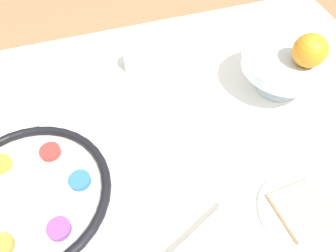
% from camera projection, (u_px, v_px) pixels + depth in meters
% --- Properties ---
extents(dining_table, '(1.45, 0.98, 0.71)m').
position_uv_depth(dining_table, '(151.00, 219.00, 1.02)').
color(dining_table, white).
rests_on(dining_table, ground_plane).
extents(seder_plate, '(0.34, 0.34, 0.03)m').
position_uv_depth(seder_plate, '(28.00, 195.00, 0.67)').
color(seder_plate, silver).
rests_on(seder_plate, dining_table).
extents(fruit_stand, '(0.21, 0.21, 0.11)m').
position_uv_depth(fruit_stand, '(284.00, 64.00, 0.81)').
color(fruit_stand, silver).
rests_on(fruit_stand, dining_table).
extents(orange_fruit, '(0.08, 0.08, 0.08)m').
position_uv_depth(orange_fruit, '(310.00, 50.00, 0.74)').
color(orange_fruit, orange).
rests_on(orange_fruit, fruit_stand).
extents(bread_plate, '(0.18, 0.18, 0.02)m').
position_uv_depth(bread_plate, '(303.00, 210.00, 0.66)').
color(bread_plate, silver).
rests_on(bread_plate, dining_table).
extents(napkin_roll, '(0.17, 0.11, 0.04)m').
position_uv_depth(napkin_roll, '(204.00, 239.00, 0.61)').
color(napkin_roll, white).
rests_on(napkin_roll, dining_table).
extents(cup_near, '(0.07, 0.07, 0.06)m').
position_uv_depth(cup_near, '(310.00, 51.00, 0.92)').
color(cup_near, silver).
rests_on(cup_near, dining_table).
extents(cup_mid, '(0.07, 0.07, 0.06)m').
position_uv_depth(cup_mid, '(136.00, 60.00, 0.89)').
color(cup_mid, silver).
rests_on(cup_mid, dining_table).
extents(fork_left, '(0.08, 0.18, 0.01)m').
position_uv_depth(fork_left, '(22.00, 105.00, 0.83)').
color(fork_left, silver).
rests_on(fork_left, dining_table).
extents(fork_right, '(0.08, 0.18, 0.01)m').
position_uv_depth(fork_right, '(34.00, 102.00, 0.84)').
color(fork_right, silver).
rests_on(fork_right, dining_table).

